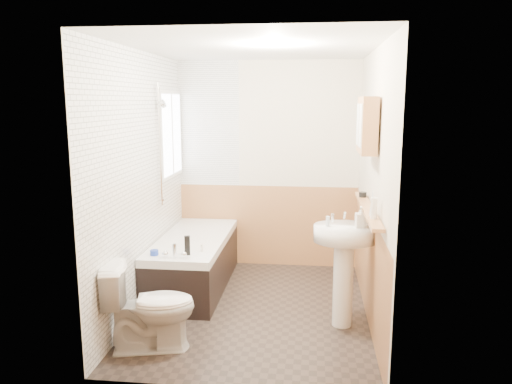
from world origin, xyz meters
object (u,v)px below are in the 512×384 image
sink (344,255)px  medicine_cabinet (367,125)px  toilet (150,307)px  bathtub (194,261)px  pine_shelf (368,209)px

sink → medicine_cabinet: bearing=27.6°
toilet → sink: 1.74m
bathtub → toilet: size_ratio=2.29×
bathtub → sink: sink is taller
sink → pine_shelf: pine_shelf is taller
bathtub → sink: (1.57, -0.79, 0.37)m
sink → bathtub: bearing=142.0°
sink → medicine_cabinet: 1.17m
sink → pine_shelf: (0.20, 0.06, 0.41)m
bathtub → toilet: bearing=-91.2°
toilet → medicine_cabinet: medicine_cabinet is taller
pine_shelf → bathtub: bearing=157.6°
sink → pine_shelf: size_ratio=0.69×
toilet → bathtub: bearing=-14.8°
bathtub → pine_shelf: 2.07m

